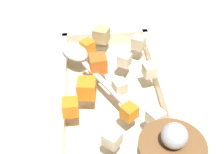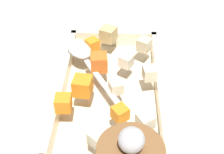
% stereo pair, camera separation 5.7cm
% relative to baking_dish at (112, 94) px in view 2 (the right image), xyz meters
% --- Properties ---
extents(ground_plane, '(4.00, 4.00, 0.00)m').
position_rel_baking_dish_xyz_m(ground_plane, '(-0.01, -0.02, -0.01)').
color(ground_plane, beige).
extents(baking_dish, '(0.36, 0.20, 0.05)m').
position_rel_baking_dish_xyz_m(baking_dish, '(0.00, 0.00, 0.00)').
color(baking_dish, beige).
rests_on(baking_dish, ground_plane).
extents(carrot_chunk_heap_side, '(0.03, 0.03, 0.02)m').
position_rel_baking_dish_xyz_m(carrot_chunk_heap_side, '(-0.09, -0.02, 0.05)').
color(carrot_chunk_heap_side, orange).
rests_on(carrot_chunk_heap_side, baking_dish).
extents(carrot_chunk_center, '(0.03, 0.03, 0.02)m').
position_rel_baking_dish_xyz_m(carrot_chunk_center, '(0.10, 0.04, 0.05)').
color(carrot_chunk_center, orange).
rests_on(carrot_chunk_center, baking_dish).
extents(carrot_chunk_near_spoon, '(0.03, 0.03, 0.03)m').
position_rel_baking_dish_xyz_m(carrot_chunk_near_spoon, '(-0.08, 0.08, 0.05)').
color(carrot_chunk_near_spoon, orange).
rests_on(carrot_chunk_near_spoon, baking_dish).
extents(carrot_chunk_corner_sw, '(0.04, 0.04, 0.03)m').
position_rel_baking_dish_xyz_m(carrot_chunk_corner_sw, '(0.04, 0.02, 0.05)').
color(carrot_chunk_corner_sw, orange).
rests_on(carrot_chunk_corner_sw, baking_dish).
extents(carrot_chunk_mid_left, '(0.04, 0.04, 0.03)m').
position_rel_baking_dish_xyz_m(carrot_chunk_mid_left, '(-0.03, 0.05, 0.05)').
color(carrot_chunk_mid_left, orange).
rests_on(carrot_chunk_mid_left, baking_dish).
extents(potato_chunk_corner_nw, '(0.03, 0.03, 0.02)m').
position_rel_baking_dish_xyz_m(potato_chunk_corner_nw, '(0.01, -0.07, 0.05)').
color(potato_chunk_corner_nw, beige).
rests_on(potato_chunk_corner_nw, baking_dish).
extents(potato_chunk_corner_ne, '(0.03, 0.03, 0.02)m').
position_rel_baking_dish_xyz_m(potato_chunk_corner_ne, '(-0.15, 0.01, 0.05)').
color(potato_chunk_corner_ne, beige).
rests_on(potato_chunk_corner_ne, baking_dish).
extents(potato_chunk_corner_se, '(0.04, 0.04, 0.03)m').
position_rel_baking_dish_xyz_m(potato_chunk_corner_se, '(0.14, 0.01, 0.05)').
color(potato_chunk_corner_se, tan).
rests_on(potato_chunk_corner_se, baking_dish).
extents(potato_chunk_back_center, '(0.04, 0.04, 0.03)m').
position_rel_baking_dish_xyz_m(potato_chunk_back_center, '(0.11, -0.07, 0.05)').
color(potato_chunk_back_center, beige).
rests_on(potato_chunk_back_center, baking_dish).
extents(potato_chunk_heap_top, '(0.03, 0.03, 0.02)m').
position_rel_baking_dish_xyz_m(potato_chunk_heap_top, '(-0.03, -0.01, 0.05)').
color(potato_chunk_heap_top, beige).
rests_on(potato_chunk_heap_top, baking_dish).
extents(parsnip_chunk_near_right, '(0.03, 0.03, 0.02)m').
position_rel_baking_dish_xyz_m(parsnip_chunk_near_right, '(-0.11, -0.06, 0.05)').
color(parsnip_chunk_near_right, beige).
rests_on(parsnip_chunk_near_right, baking_dish).
extents(parsnip_chunk_far_left, '(0.03, 0.03, 0.02)m').
position_rel_baking_dish_xyz_m(parsnip_chunk_far_left, '(0.05, -0.03, 0.05)').
color(parsnip_chunk_far_left, silver).
rests_on(parsnip_chunk_far_left, baking_dish).
extents(serving_spoon, '(0.23, 0.15, 0.02)m').
position_rel_baking_dish_xyz_m(serving_spoon, '(0.08, 0.06, 0.04)').
color(serving_spoon, silver).
rests_on(serving_spoon, baking_dish).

